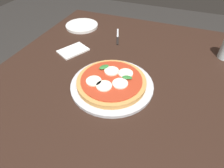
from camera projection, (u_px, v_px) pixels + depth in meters
ground_plane at (121, 165)px, 1.26m from camera, size 6.00×6.00×0.00m
dining_table at (125, 97)px, 0.82m from camera, size 1.13×1.08×0.76m
serving_tray at (112, 85)px, 0.71m from camera, size 0.31×0.31×0.01m
pizza at (111, 81)px, 0.70m from camera, size 0.26×0.26×0.03m
plate_white at (82, 26)px, 1.09m from camera, size 0.18×0.18×0.01m
napkin at (73, 51)px, 0.90m from camera, size 0.16×0.14×0.01m
knife at (118, 38)px, 0.99m from camera, size 0.17×0.07×0.01m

